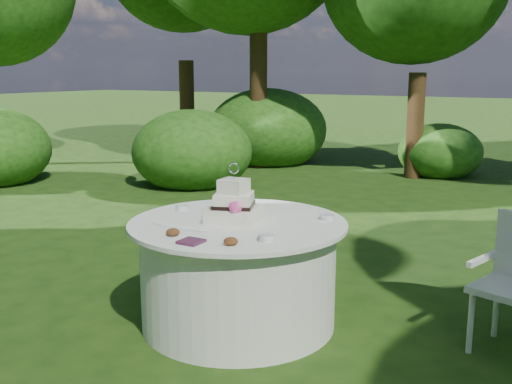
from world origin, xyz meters
TOP-DOWN VIEW (x-y plane):
  - ground at (0.00, 0.00)m, footprint 80.00×80.00m
  - napkins at (0.03, -0.61)m, footprint 0.14×0.14m
  - feather_plume at (-0.26, -0.35)m, footprint 0.48×0.07m
  - table at (0.00, 0.00)m, footprint 1.56×1.56m
  - cake at (-0.02, -0.01)m, footprint 0.39×0.39m
  - votives at (0.01, 0.15)m, footprint 1.19×0.91m
  - petal_cups at (0.05, -0.53)m, footprint 0.53×0.10m

SIDE VIEW (x-z plane):
  - ground at x=0.00m, z-range 0.00..0.00m
  - table at x=0.00m, z-range 0.00..0.77m
  - feather_plume at x=-0.26m, z-range 0.77..0.78m
  - napkins at x=0.03m, z-range 0.77..0.79m
  - votives at x=0.01m, z-range 0.77..0.81m
  - petal_cups at x=0.05m, z-range 0.77..0.82m
  - cake at x=-0.02m, z-range 0.67..1.10m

